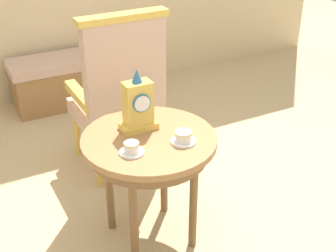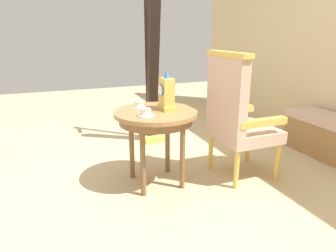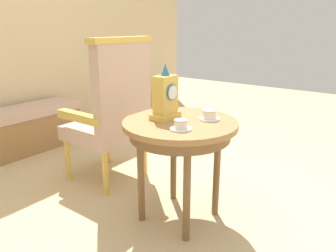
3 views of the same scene
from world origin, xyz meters
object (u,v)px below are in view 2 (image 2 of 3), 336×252
at_px(teacup_right, 146,113).
at_px(harp, 151,79).
at_px(side_table, 156,120).
at_px(window_bench, 330,137).
at_px(mantel_clock, 167,94).
at_px(armchair, 236,115).
at_px(teacup_left, 139,105).

bearing_deg(teacup_right, harp, 159.57).
distance_m(side_table, harp, 1.12).
xyz_separation_m(teacup_right, window_bench, (-0.02, 2.06, -0.47)).
distance_m(teacup_right, mantel_clock, 0.29).
bearing_deg(side_table, harp, 163.41).
height_order(armchair, harp, harp).
distance_m(side_table, window_bench, 1.97).
bearing_deg(side_table, teacup_right, -44.54).
bearing_deg(window_bench, teacup_left, -97.01).
xyz_separation_m(teacup_right, mantel_clock, (-0.14, 0.23, 0.11)).
height_order(mantel_clock, harp, harp).
bearing_deg(teacup_left, teacup_right, -5.39).
relative_size(teacup_left, harp, 0.07).
relative_size(mantel_clock, harp, 0.18).
xyz_separation_m(side_table, teacup_left, (-0.14, -0.10, 0.10)).
height_order(side_table, armchair, armchair).
height_order(armchair, window_bench, armchair).
relative_size(side_table, harp, 0.37).
bearing_deg(side_table, mantel_clock, 95.94).
relative_size(teacup_left, mantel_clock, 0.37).
bearing_deg(mantel_clock, window_bench, 86.22).
xyz_separation_m(harp, window_bench, (1.17, 1.62, -0.54)).
bearing_deg(teacup_right, side_table, 135.46).
distance_m(teacup_left, window_bench, 2.10).
bearing_deg(side_table, teacup_left, -143.84).
xyz_separation_m(side_table, window_bench, (0.11, 1.93, -0.36)).
bearing_deg(teacup_right, window_bench, 90.55).
relative_size(side_table, mantel_clock, 2.09).
xyz_separation_m(side_table, mantel_clock, (-0.01, 0.10, 0.21)).
xyz_separation_m(teacup_right, harp, (-1.19, 0.44, 0.08)).
bearing_deg(teacup_left, window_bench, 82.99).
xyz_separation_m(teacup_left, mantel_clock, (0.13, 0.20, 0.11)).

